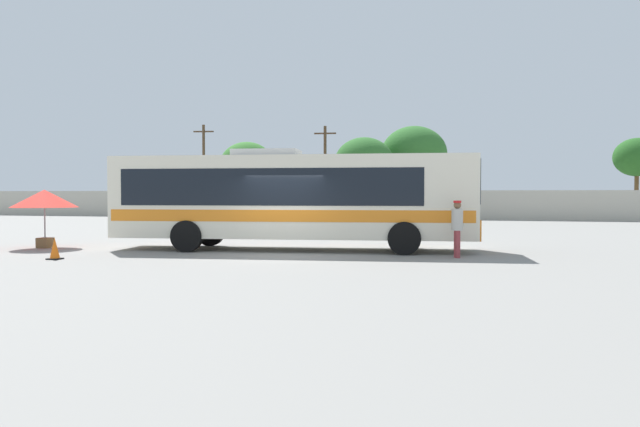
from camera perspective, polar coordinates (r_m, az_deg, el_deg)
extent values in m
plane|color=gray|center=(28.81, 2.56, -1.97)|extent=(300.00, 300.00, 0.00)
cube|color=#B2AD9E|center=(47.18, 7.35, 0.81)|extent=(80.00, 0.30, 2.18)
cube|color=silver|center=(20.77, -2.51, 1.55)|extent=(12.29, 3.99, 2.72)
cube|color=black|center=(20.89, -4.14, 2.45)|extent=(10.13, 3.75, 1.20)
cube|color=orange|center=(20.78, -2.51, -0.10)|extent=(12.05, 3.98, 0.38)
cube|color=#19212D|center=(20.57, 14.32, 2.86)|extent=(0.32, 2.28, 1.42)
cube|color=orange|center=(20.60, 14.30, -1.38)|extent=(0.36, 2.49, 0.65)
cube|color=#B2B2B2|center=(21.00, -4.96, 5.60)|extent=(2.35, 1.66, 0.24)
cylinder|color=black|center=(21.70, 7.85, -1.84)|extent=(1.07, 0.42, 1.04)
cylinder|color=black|center=(19.26, 7.85, -2.30)|extent=(1.07, 0.42, 1.04)
cylinder|color=black|center=(22.81, -10.18, -1.68)|extent=(1.07, 0.42, 1.04)
cylinder|color=black|center=(20.50, -12.30, -2.08)|extent=(1.07, 0.42, 1.04)
cylinder|color=#99383D|center=(18.77, 12.58, -2.78)|extent=(0.15, 0.15, 0.82)
cylinder|color=#99383D|center=(18.62, 12.70, -2.82)|extent=(0.15, 0.15, 0.82)
cylinder|color=#B7B2A8|center=(18.65, 12.66, -0.56)|extent=(0.42, 0.42, 0.65)
sphere|color=brown|center=(18.64, 12.67, 0.77)|extent=(0.22, 0.22, 0.22)
cylinder|color=red|center=(18.64, 12.67, 1.08)|extent=(0.23, 0.23, 0.07)
cylinder|color=gray|center=(23.64, -24.25, -0.51)|extent=(0.05, 0.05, 2.01)
cone|color=red|center=(23.62, -24.27, 1.28)|extent=(2.28, 2.28, 0.63)
cube|color=brown|center=(23.68, -24.23, -2.50)|extent=(0.46, 0.46, 0.36)
cube|color=red|center=(46.23, -6.20, 0.22)|extent=(4.66, 2.21, 0.60)
cube|color=black|center=(46.15, -5.93, 0.90)|extent=(2.62, 1.88, 0.49)
cylinder|color=black|center=(45.79, -8.17, -0.18)|extent=(0.66, 0.28, 0.64)
cylinder|color=black|center=(47.47, -7.53, -0.11)|extent=(0.66, 0.28, 0.64)
cylinder|color=black|center=(45.03, -4.78, -0.20)|extent=(0.66, 0.28, 0.64)
cylinder|color=black|center=(46.74, -4.25, -0.13)|extent=(0.66, 0.28, 0.64)
cube|color=red|center=(44.71, 0.90, 0.19)|extent=(4.33, 2.09, 0.62)
cube|color=black|center=(44.73, 0.63, 0.91)|extent=(2.43, 1.81, 0.51)
cylinder|color=black|center=(45.38, 2.71, -0.18)|extent=(0.65, 0.26, 0.64)
cylinder|color=black|center=(43.64, 2.39, -0.26)|extent=(0.65, 0.26, 0.64)
cylinder|color=black|center=(45.82, -0.53, -0.16)|extent=(0.65, 0.26, 0.64)
cylinder|color=black|center=(44.09, -0.97, -0.24)|extent=(0.65, 0.26, 0.64)
cube|color=slate|center=(43.94, 9.26, 0.14)|extent=(4.13, 1.84, 0.63)
cube|color=black|center=(43.95, 8.99, 0.88)|extent=(2.28, 1.68, 0.51)
cylinder|color=black|center=(44.75, 10.97, -0.24)|extent=(0.64, 0.23, 0.64)
cylinder|color=black|center=(42.99, 10.85, -0.33)|extent=(0.64, 0.23, 0.64)
cylinder|color=black|center=(44.96, 7.73, -0.22)|extent=(0.64, 0.23, 0.64)
cylinder|color=black|center=(43.20, 7.47, -0.30)|extent=(0.64, 0.23, 0.64)
cylinder|color=#4C3823|center=(50.03, 0.47, 3.90)|extent=(0.24, 0.24, 7.45)
cube|color=#473321|center=(50.24, 0.48, 7.47)|extent=(1.80, 0.35, 0.12)
cylinder|color=#4C3823|center=(55.11, -10.77, 3.97)|extent=(0.24, 0.24, 8.02)
cube|color=#473321|center=(55.34, -10.79, 7.50)|extent=(1.79, 0.44, 0.12)
cylinder|color=brown|center=(56.11, -6.80, 1.31)|extent=(0.32, 0.32, 2.84)
ellipsoid|color=#38752D|center=(56.17, -6.81, 4.51)|extent=(4.91, 4.91, 4.18)
cylinder|color=brown|center=(50.44, 4.12, 1.23)|extent=(0.32, 0.32, 2.79)
ellipsoid|color=#2D6628|center=(50.50, 4.13, 4.75)|extent=(4.88, 4.88, 4.15)
cylinder|color=brown|center=(54.07, 8.72, 1.58)|extent=(0.32, 0.32, 3.40)
ellipsoid|color=#2D6628|center=(54.18, 8.74, 5.50)|extent=(5.72, 5.72, 4.86)
cylinder|color=brown|center=(53.81, 27.38, 1.48)|extent=(0.32, 0.32, 3.56)
ellipsoid|color=#23561E|center=(53.89, 27.42, 4.69)|extent=(3.52, 3.52, 2.99)
cube|color=black|center=(19.41, -23.45, -3.89)|extent=(0.36, 0.36, 0.04)
cone|color=orange|center=(19.38, -23.47, -2.95)|extent=(0.28, 0.28, 0.60)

